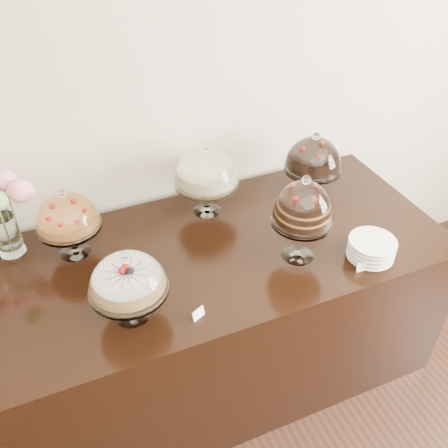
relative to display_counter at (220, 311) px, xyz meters
name	(u,v)px	position (x,y,z in m)	size (l,w,h in m)	color
wall_back	(212,80)	(0.19, 0.55, 1.05)	(5.00, 0.04, 3.00)	beige
display_counter	(220,311)	(0.00, 0.00, 0.00)	(2.20, 1.00, 0.90)	black
cake_stand_sugar_sponge	(127,278)	(-0.49, -0.25, 0.66)	(0.32, 0.32, 0.34)	white
cake_stand_choco_layer	(303,206)	(0.31, -0.20, 0.74)	(0.28, 0.28, 0.44)	white
cake_stand_cheesecake	(206,170)	(0.06, 0.31, 0.70)	(0.33, 0.33, 0.40)	white
cake_stand_dark_choco	(314,157)	(0.63, 0.23, 0.68)	(0.31, 0.31, 0.37)	white
cake_stand_fruit_tart	(67,215)	(-0.64, 0.25, 0.67)	(0.30, 0.30, 0.35)	white
flower_vase	(1,209)	(-0.90, 0.36, 0.70)	(0.33, 0.29, 0.41)	white
plate_stack	(371,249)	(0.62, -0.34, 0.50)	(0.21, 0.21, 0.09)	white
price_card_left	(198,314)	(-0.25, -0.37, 0.47)	(0.06, 0.01, 0.04)	white
price_card_right	(363,267)	(0.53, -0.40, 0.47)	(0.06, 0.01, 0.04)	white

